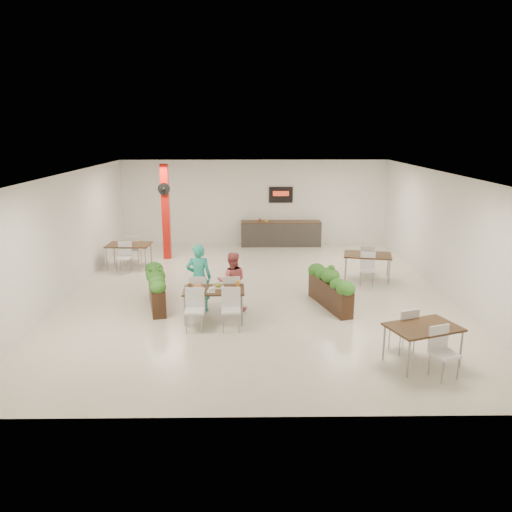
{
  "coord_description": "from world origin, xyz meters",
  "views": [
    {
      "loc": [
        -0.19,
        -12.83,
        4.31
      ],
      "look_at": [
        -0.02,
        -0.25,
        1.1
      ],
      "focal_mm": 35.0,
      "sensor_mm": 36.0,
      "label": 1
    }
  ],
  "objects": [
    {
      "name": "red_column",
      "position": [
        -3.0,
        3.79,
        1.64
      ],
      "size": [
        0.4,
        0.41,
        3.2
      ],
      "color": "red",
      "rests_on": "ground"
    },
    {
      "name": "planter_right",
      "position": [
        1.8,
        -1.08,
        0.51
      ],
      "size": [
        0.86,
        1.97,
        1.07
      ],
      "rotation": [
        0.0,
        0.0,
        1.86
      ],
      "color": "black",
      "rests_on": "ground"
    },
    {
      "name": "service_counter",
      "position": [
        1.0,
        5.65,
        0.49
      ],
      "size": [
        3.0,
        0.64,
        2.2
      ],
      "color": "#2B2826",
      "rests_on": "ground"
    },
    {
      "name": "side_table_a",
      "position": [
        -4.05,
        2.71,
        0.64
      ],
      "size": [
        1.38,
        1.64,
        0.92
      ],
      "rotation": [
        0.0,
        0.0,
        -0.04
      ],
      "color": "#331F11",
      "rests_on": "ground"
    },
    {
      "name": "diner_woman",
      "position": [
        -0.61,
        -1.3,
        0.73
      ],
      "size": [
        0.72,
        0.57,
        1.46
      ],
      "primitive_type": "imported",
      "rotation": [
        0.0,
        0.0,
        3.17
      ],
      "color": "#D96063",
      "rests_on": "ground"
    },
    {
      "name": "side_table_b",
      "position": [
        3.27,
        1.27,
        0.64
      ],
      "size": [
        1.51,
        1.67,
        0.92
      ],
      "rotation": [
        0.0,
        0.0,
        -0.21
      ],
      "color": "#331F11",
      "rests_on": "ground"
    },
    {
      "name": "ground",
      "position": [
        0.0,
        0.0,
        0.0
      ],
      "size": [
        12.0,
        12.0,
        0.0
      ],
      "primitive_type": "plane",
      "color": "beige",
      "rests_on": "ground"
    },
    {
      "name": "main_table",
      "position": [
        -1.02,
        -1.96,
        0.64
      ],
      "size": [
        1.42,
        1.65,
        0.92
      ],
      "rotation": [
        0.0,
        0.0,
        0.03
      ],
      "color": "#331F11",
      "rests_on": "ground"
    },
    {
      "name": "planter_left",
      "position": [
        -2.51,
        -0.97,
        0.52
      ],
      "size": [
        0.78,
        1.99,
        1.06
      ],
      "rotation": [
        0.0,
        0.0,
        1.81
      ],
      "color": "black",
      "rests_on": "ground"
    },
    {
      "name": "diner_man",
      "position": [
        -1.41,
        -1.3,
        0.83
      ],
      "size": [
        0.62,
        0.41,
        1.66
      ],
      "primitive_type": "imported",
      "rotation": [
        0.0,
        0.0,
        3.17
      ],
      "color": "#28AE98",
      "rests_on": "ground"
    },
    {
      "name": "room_shell",
      "position": [
        0.0,
        0.0,
        2.01
      ],
      "size": [
        10.1,
        12.1,
        3.22
      ],
      "color": "white",
      "rests_on": "ground"
    },
    {
      "name": "side_table_c",
      "position": [
        3.05,
        -4.21,
        0.63
      ],
      "size": [
        1.51,
        1.67,
        0.92
      ],
      "rotation": [
        0.0,
        0.0,
        0.35
      ],
      "color": "#331F11",
      "rests_on": "ground"
    }
  ]
}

